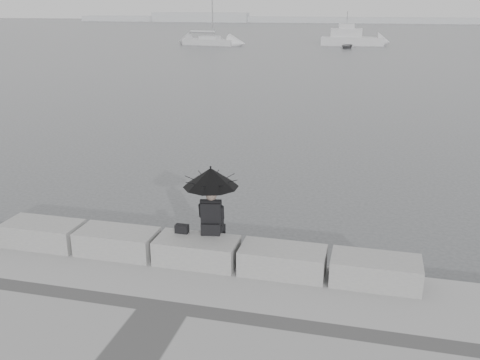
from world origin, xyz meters
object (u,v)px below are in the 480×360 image
(dinghy, at_px, (347,46))
(seated_person, at_px, (211,186))
(sailboat_left, at_px, (210,41))
(motor_cruiser, at_px, (352,39))

(dinghy, bearing_deg, seated_person, -82.70)
(sailboat_left, bearing_deg, dinghy, 9.07)
(seated_person, distance_m, sailboat_left, 64.87)
(sailboat_left, height_order, motor_cruiser, sailboat_left)
(motor_cruiser, xyz_separation_m, dinghy, (-0.40, -4.62, -0.64))
(dinghy, bearing_deg, sailboat_left, -175.15)
(seated_person, bearing_deg, sailboat_left, 96.13)
(sailboat_left, xyz_separation_m, dinghy, (18.32, -0.53, -0.27))
(sailboat_left, relative_size, dinghy, 4.25)
(seated_person, xyz_separation_m, sailboat_left, (-19.18, 61.95, -1.46))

